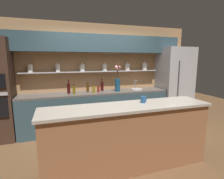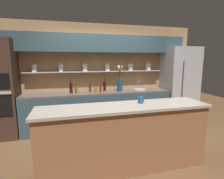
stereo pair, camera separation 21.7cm
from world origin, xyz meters
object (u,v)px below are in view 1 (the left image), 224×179
(coffee_mug, at_px, (143,100))
(bottle_spirit_1, at_px, (88,88))
(bottle_wine_4, at_px, (69,88))
(bottle_oil_0, at_px, (74,90))
(refrigerator, at_px, (174,84))
(flower_vase, at_px, (117,82))
(bottle_sauce_2, at_px, (98,89))
(sink_fixture, at_px, (137,89))
(bottle_oil_3, at_px, (94,90))
(bottle_wine_5, at_px, (102,86))

(coffee_mug, bearing_deg, bottle_spirit_1, 108.01)
(bottle_wine_4, bearing_deg, bottle_oil_0, -43.27)
(refrigerator, distance_m, coffee_mug, 2.50)
(flower_vase, distance_m, bottle_sauce_2, 0.51)
(flower_vase, height_order, coffee_mug, flower_vase)
(sink_fixture, bearing_deg, flower_vase, -172.11)
(flower_vase, bearing_deg, bottle_oil_0, -179.26)
(bottle_sauce_2, relative_size, bottle_wine_4, 0.57)
(refrigerator, bearing_deg, bottle_wine_4, 178.80)
(bottle_oil_3, xyz_separation_m, bottle_wine_4, (-0.57, 0.17, 0.04))
(bottle_oil_3, bearing_deg, coffee_mug, -73.25)
(sink_fixture, height_order, bottle_oil_3, sink_fixture)
(bottle_oil_3, height_order, bottle_wine_5, bottle_wine_5)
(sink_fixture, distance_m, bottle_oil_0, 1.65)
(flower_vase, height_order, bottle_oil_0, flower_vase)
(bottle_wine_4, bearing_deg, bottle_wine_5, 6.69)
(bottle_wine_5, height_order, coffee_mug, bottle_wine_5)
(sink_fixture, distance_m, bottle_wine_5, 0.93)
(bottle_oil_0, xyz_separation_m, coffee_mug, (0.92, -1.61, 0.06))
(bottle_oil_0, relative_size, bottle_wine_4, 0.69)
(refrigerator, relative_size, bottle_oil_3, 9.65)
(bottle_sauce_2, bearing_deg, bottle_oil_0, -178.18)
(bottle_wine_4, bearing_deg, coffee_mug, -58.95)
(flower_vase, xyz_separation_m, bottle_sauce_2, (-0.49, 0.00, -0.15))
(bottle_sauce_2, bearing_deg, flower_vase, -0.54)
(sink_fixture, height_order, bottle_sauce_2, sink_fixture)
(bottle_wine_5, bearing_deg, bottle_oil_0, -164.28)
(bottle_sauce_2, height_order, bottle_wine_5, bottle_wine_5)
(sink_fixture, distance_m, bottle_wine_4, 1.76)
(sink_fixture, relative_size, bottle_wine_4, 0.96)
(refrigerator, distance_m, flower_vase, 1.73)
(bottle_wine_4, bearing_deg, bottle_sauce_2, -7.17)
(coffee_mug, bearing_deg, sink_fixture, 66.81)
(bottle_spirit_1, relative_size, bottle_sauce_2, 1.24)
(refrigerator, bearing_deg, bottle_oil_3, -177.45)
(sink_fixture, xyz_separation_m, bottle_wine_4, (-1.76, 0.01, 0.10))
(flower_vase, bearing_deg, bottle_wine_5, 151.23)
(flower_vase, bearing_deg, bottle_wine_4, 175.56)
(refrigerator, bearing_deg, bottle_wine_5, 175.59)
(flower_vase, height_order, sink_fixture, flower_vase)
(bottle_spirit_1, xyz_separation_m, bottle_wine_4, (-0.46, -0.05, 0.03))
(flower_vase, bearing_deg, bottle_spirit_1, 169.25)
(bottle_oil_0, height_order, bottle_oil_3, bottle_oil_0)
(bottle_wine_4, height_order, coffee_mug, bottle_wine_4)
(bottle_spirit_1, relative_size, coffee_mug, 2.19)
(bottle_oil_0, distance_m, bottle_spirit_1, 0.38)
(bottle_spirit_1, bearing_deg, sink_fixture, -2.58)
(bottle_wine_4, height_order, bottle_wine_5, bottle_wine_4)
(refrigerator, xyz_separation_m, bottle_wine_5, (-2.07, 0.16, 0.02))
(bottle_wine_4, bearing_deg, sink_fixture, -0.41)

